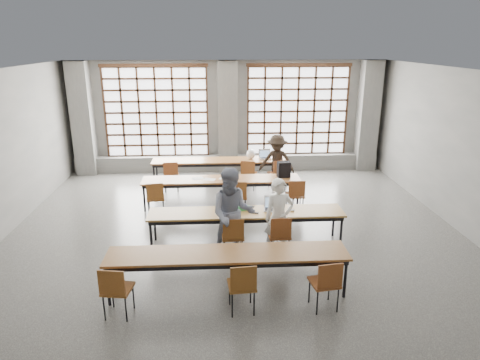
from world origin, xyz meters
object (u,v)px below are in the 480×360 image
chair_near_mid (242,283)px  backpack (284,169)px  chair_front_left (233,234)px  laptop_front (273,206)px  desk_row_a (221,162)px  laptop_back (265,156)px  desk_row_b (221,181)px  chair_mid_left (155,196)px  red_pouch (117,286)px  chair_mid_right (296,193)px  chair_back_left (171,173)px  student_back (277,162)px  chair_mid_centre (238,194)px  mouse (292,210)px  student_female (233,214)px  desk_row_d (228,256)px  chair_back_right (278,171)px  green_box (244,208)px  desk_row_c (246,215)px  student_male (279,218)px  plastic_bag (251,154)px  chair_front_right (280,233)px  phone (255,213)px  chair_back_mid (249,172)px  chair_near_right (327,280)px  chair_near_left (115,287)px

chair_near_mid → backpack: backpack is taller
chair_front_left → laptop_front: bearing=40.7°
desk_row_a → laptop_back: (1.34, 0.11, 0.13)m
desk_row_b → laptop_front: laptop_front is taller
chair_mid_left → red_pouch: 3.91m
chair_mid_right → backpack: (-0.20, 0.68, 0.39)m
chair_mid_left → chair_back_left: bearing=83.7°
student_back → chair_mid_centre: bearing=-103.2°
mouse → student_female: bearing=-159.0°
desk_row_d → chair_mid_right: (1.76, 3.36, -0.13)m
chair_mid_right → backpack: 0.81m
chair_back_right → desk_row_a: bearing=158.9°
student_female → green_box: size_ratio=7.21×
desk_row_c → chair_mid_left: (-2.06, 1.60, -0.13)m
chair_front_left → student_back: size_ratio=0.56×
desk_row_d → chair_mid_left: (-1.63, 3.36, -0.13)m
student_male → plastic_bag: (-0.17, 4.59, 0.08)m
chair_front_right → backpack: size_ratio=2.20×
chair_front_right → phone: 0.71m
chair_back_right → student_male: bearing=-98.1°
student_back → mouse: student_back is taller
chair_back_mid → student_back: 0.86m
chair_back_right → plastic_bag: (-0.72, 0.68, 0.34)m
mouse → green_box: bearing=174.3°
chair_near_right → desk_row_c: bearing=114.2°
laptop_back → red_pouch: 7.14m
chair_front_left → phone: (0.48, 0.53, 0.20)m
student_male → laptop_back: bearing=79.8°
chair_near_left → laptop_back: bearing=65.2°
desk_row_d → mouse: (1.39, 1.74, 0.08)m
desk_row_a → desk_row_b: 1.82m
phone → backpack: (0.95, 2.38, 0.19)m
chair_near_mid → chair_mid_centre: bearing=87.8°
chair_near_right → student_male: student_male is taller
green_box → chair_back_mid: bearing=83.8°
chair_back_mid → chair_near_right: (0.76, -5.81, 0.00)m
chair_near_left → plastic_bag: bearing=68.3°
chair_mid_right → laptop_back: (-0.46, 2.55, 0.25)m
chair_near_right → chair_front_right: bearing=105.0°
desk_row_a → laptop_front: bearing=-75.4°
chair_back_left → chair_mid_left: (-0.20, -1.82, 0.00)m
student_female → chair_mid_left: bearing=132.5°
chair_back_mid → green_box: (-0.36, -3.34, 0.24)m
chair_mid_right → student_female: size_ratio=0.49×
chair_near_right → laptop_back: size_ratio=2.14×
chair_near_right → laptop_back: (-0.20, 6.54, 0.25)m
desk_row_a → desk_row_c: 4.07m
chair_mid_centre → backpack: (1.20, 0.68, 0.39)m
desk_row_a → laptop_front: (1.03, -3.93, 0.13)m
chair_mid_centre → student_back: size_ratio=0.56×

